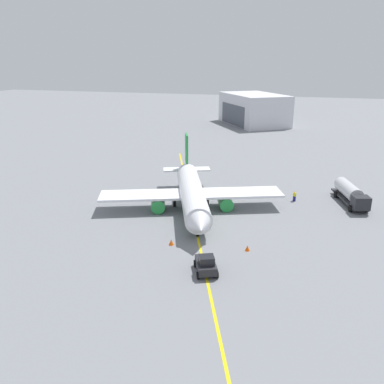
{
  "coord_description": "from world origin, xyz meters",
  "views": [
    {
      "loc": [
        54.09,
        16.03,
        22.21
      ],
      "look_at": [
        0.0,
        0.0,
        3.0
      ],
      "focal_mm": 36.74,
      "sensor_mm": 36.0,
      "label": 1
    }
  ],
  "objects_px": {
    "fuel_tanker": "(351,193)",
    "safety_cone_wingtip": "(247,248)",
    "refueling_worker": "(294,196)",
    "pushback_tug": "(206,264)",
    "safety_cone_nose": "(171,242)",
    "airplane": "(192,193)"
  },
  "relations": [
    {
      "from": "fuel_tanker",
      "to": "safety_cone_wingtip",
      "type": "bearing_deg",
      "value": -32.15
    },
    {
      "from": "refueling_worker",
      "to": "safety_cone_wingtip",
      "type": "relative_size",
      "value": 2.53
    },
    {
      "from": "fuel_tanker",
      "to": "refueling_worker",
      "type": "bearing_deg",
      "value": -81.65
    },
    {
      "from": "pushback_tug",
      "to": "refueling_worker",
      "type": "distance_m",
      "value": 27.49
    },
    {
      "from": "pushback_tug",
      "to": "safety_cone_nose",
      "type": "distance_m",
      "value": 7.94
    },
    {
      "from": "airplane",
      "to": "pushback_tug",
      "type": "relative_size",
      "value": 6.86
    },
    {
      "from": "fuel_tanker",
      "to": "refueling_worker",
      "type": "height_order",
      "value": "fuel_tanker"
    },
    {
      "from": "safety_cone_nose",
      "to": "safety_cone_wingtip",
      "type": "xyz_separation_m",
      "value": [
        -1.15,
        9.43,
        -0.02
      ]
    },
    {
      "from": "fuel_tanker",
      "to": "pushback_tug",
      "type": "relative_size",
      "value": 2.61
    },
    {
      "from": "safety_cone_nose",
      "to": "airplane",
      "type": "bearing_deg",
      "value": -175.27
    },
    {
      "from": "airplane",
      "to": "refueling_worker",
      "type": "bearing_deg",
      "value": 119.12
    },
    {
      "from": "fuel_tanker",
      "to": "refueling_worker",
      "type": "distance_m",
      "value": 8.75
    },
    {
      "from": "refueling_worker",
      "to": "fuel_tanker",
      "type": "bearing_deg",
      "value": 98.35
    },
    {
      "from": "fuel_tanker",
      "to": "safety_cone_nose",
      "type": "distance_m",
      "value": 31.77
    },
    {
      "from": "safety_cone_nose",
      "to": "safety_cone_wingtip",
      "type": "relative_size",
      "value": 1.07
    },
    {
      "from": "pushback_tug",
      "to": "safety_cone_nose",
      "type": "xyz_separation_m",
      "value": [
        -5.3,
        -5.88,
        -0.65
      ]
    },
    {
      "from": "airplane",
      "to": "safety_cone_wingtip",
      "type": "distance_m",
      "value": 15.63
    },
    {
      "from": "pushback_tug",
      "to": "safety_cone_wingtip",
      "type": "relative_size",
      "value": 6.07
    },
    {
      "from": "safety_cone_wingtip",
      "to": "refueling_worker",
      "type": "bearing_deg",
      "value": 166.84
    },
    {
      "from": "safety_cone_wingtip",
      "to": "safety_cone_nose",
      "type": "bearing_deg",
      "value": -83.02
    },
    {
      "from": "airplane",
      "to": "refueling_worker",
      "type": "relative_size",
      "value": 16.43
    },
    {
      "from": "refueling_worker",
      "to": "safety_cone_wingtip",
      "type": "height_order",
      "value": "refueling_worker"
    }
  ]
}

